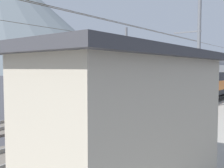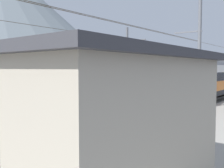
% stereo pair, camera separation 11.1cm
% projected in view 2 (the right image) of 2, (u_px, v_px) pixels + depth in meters
% --- Properties ---
extents(ground_plane, '(400.00, 400.00, 0.00)m').
position_uv_depth(ground_plane, '(137.00, 130.00, 12.99)').
color(ground_plane, '#424247').
extents(track_near, '(120.00, 3.00, 0.28)m').
position_uv_depth(track_near, '(122.00, 126.00, 13.58)').
color(track_near, '#6B6359').
rests_on(track_near, ground).
extents(track_far, '(120.00, 3.00, 0.28)m').
position_uv_depth(track_far, '(63.00, 116.00, 16.46)').
color(track_far, '#6B6359').
rests_on(track_far, ground).
extents(train_near_platform, '(34.36, 2.95, 4.27)m').
position_uv_depth(train_near_platform, '(209.00, 77.00, 24.64)').
color(train_near_platform, '#2D2D30').
rests_on(train_near_platform, track_near).
extents(train_far_track, '(35.02, 2.90, 4.27)m').
position_uv_depth(train_far_track, '(214.00, 74.00, 41.24)').
color(train_far_track, '#2D2D30').
rests_on(train_far_track, track_far).
extents(catenary_mast_mid, '(39.35, 1.97, 8.00)m').
position_uv_depth(catenary_mast_mid, '(198.00, 53.00, 17.64)').
color(catenary_mast_mid, slate).
rests_on(catenary_mast_mid, ground).
extents(catenary_mast_far_side, '(39.35, 2.24, 7.08)m').
position_uv_depth(catenary_mast_far_side, '(128.00, 62.00, 25.14)').
color(catenary_mast_far_side, slate).
rests_on(catenary_mast_far_side, ground).
extents(platform_sign, '(0.70, 0.08, 2.28)m').
position_uv_depth(platform_sign, '(163.00, 98.00, 9.63)').
color(platform_sign, '#59595B').
rests_on(platform_sign, platform_slab).
extents(potted_plant_platform_edge, '(0.69, 0.69, 0.92)m').
position_uv_depth(potted_plant_platform_edge, '(187.00, 119.00, 11.51)').
color(potted_plant_platform_edge, brown).
rests_on(potted_plant_platform_edge, platform_slab).
extents(potted_plant_by_shelter, '(0.55, 0.55, 0.77)m').
position_uv_depth(potted_plant_by_shelter, '(138.00, 132.00, 9.60)').
color(potted_plant_by_shelter, brown).
rests_on(potted_plant_by_shelter, platform_slab).
extents(platform_shelter, '(5.21, 2.03, 3.15)m').
position_uv_depth(platform_shelter, '(137.00, 128.00, 5.10)').
color(platform_shelter, '#B7AD99').
rests_on(platform_shelter, platform_slab).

